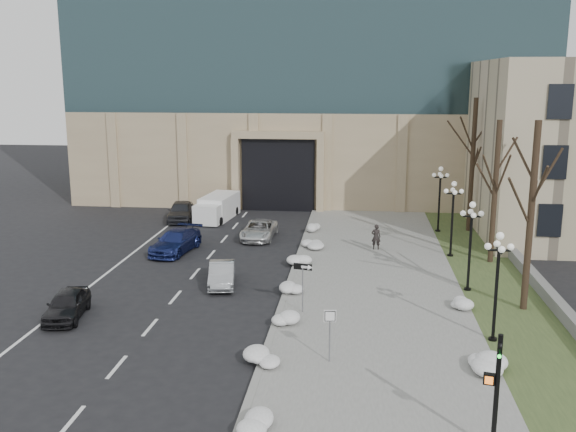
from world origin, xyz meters
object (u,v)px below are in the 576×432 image
(car_c, at_px, (176,242))
(car_d, at_px, (259,230))
(car_b, at_px, (222,274))
(car_e, at_px, (181,211))
(keep_sign, at_px, (330,325))
(lamppost_b, at_px, (471,234))
(one_way_sign, at_px, (306,273))
(traffic_signal, at_px, (495,395))
(box_truck, at_px, (217,208))
(lamppost_c, at_px, (453,209))
(lamppost_d, at_px, (440,190))
(lamppost_a, at_px, (498,272))
(pedestrian, at_px, (376,237))
(car_a, at_px, (67,304))

(car_c, relative_size, car_d, 1.08)
(car_b, relative_size, car_e, 0.84)
(keep_sign, bearing_deg, car_b, 117.50)
(keep_sign, bearing_deg, car_e, 110.73)
(keep_sign, height_order, lamppost_b, lamppost_b)
(one_way_sign, height_order, traffic_signal, traffic_signal)
(box_truck, xyz_separation_m, lamppost_c, (16.62, -9.14, 2.19))
(car_e, height_order, box_truck, box_truck)
(box_truck, distance_m, keep_sign, 26.91)
(box_truck, height_order, lamppost_c, lamppost_c)
(car_e, xyz_separation_m, lamppost_c, (19.30, -8.31, 2.31))
(car_d, xyz_separation_m, lamppost_c, (12.44, -3.37, 2.45))
(keep_sign, relative_size, traffic_signal, 0.59)
(lamppost_d, bearing_deg, box_truck, 170.96)
(car_e, xyz_separation_m, lamppost_a, (19.30, -21.31, 2.31))
(lamppost_c, bearing_deg, pedestrian, 167.52)
(car_b, distance_m, car_c, 7.50)
(car_a, distance_m, one_way_sign, 11.09)
(car_b, xyz_separation_m, one_way_sign, (4.80, -3.84, 1.42))
(keep_sign, bearing_deg, car_c, 117.71)
(traffic_signal, bearing_deg, car_b, 140.03)
(car_c, distance_m, lamppost_d, 18.73)
(car_c, relative_size, box_truck, 0.82)
(car_e, height_order, keep_sign, keep_sign)
(car_b, bearing_deg, car_d, 77.84)
(lamppost_a, xyz_separation_m, lamppost_d, (0.00, 19.50, 0.00))
(one_way_sign, relative_size, traffic_signal, 0.66)
(lamppost_a, bearing_deg, traffic_signal, -101.36)
(car_b, height_order, pedestrian, pedestrian)
(car_a, xyz_separation_m, car_d, (6.51, 15.64, -0.02))
(car_c, height_order, traffic_signal, traffic_signal)
(keep_sign, distance_m, traffic_signal, 7.42)
(car_a, relative_size, one_way_sign, 1.54)
(traffic_signal, bearing_deg, car_d, 125.90)
(car_b, relative_size, traffic_signal, 1.01)
(car_a, height_order, car_d, car_a)
(car_a, relative_size, car_b, 1.01)
(car_e, xyz_separation_m, keep_sign, (12.59, -24.18, 0.87))
(car_d, distance_m, car_e, 8.46)
(car_e, bearing_deg, car_a, -97.29)
(car_b, relative_size, pedestrian, 2.30)
(pedestrian, xyz_separation_m, one_way_sign, (-3.52, -11.69, 1.11))
(one_way_sign, xyz_separation_m, lamppost_c, (8.06, 10.69, 1.03))
(pedestrian, relative_size, keep_sign, 0.73)
(car_d, xyz_separation_m, box_truck, (-4.19, 5.78, 0.26))
(traffic_signal, distance_m, lamppost_c, 21.41)
(car_c, bearing_deg, lamppost_b, -9.40)
(car_d, distance_m, lamppost_d, 13.06)
(car_e, bearing_deg, lamppost_a, -56.11)
(car_e, height_order, traffic_signal, traffic_signal)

